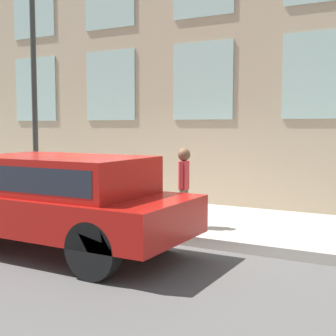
{
  "coord_description": "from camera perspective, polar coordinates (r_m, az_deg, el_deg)",
  "views": [
    {
      "loc": [
        -6.88,
        -4.63,
        2.01
      ],
      "look_at": [
        0.48,
        -0.54,
        1.25
      ],
      "focal_mm": 50.0,
      "sensor_mm": 36.0,
      "label": 1
    }
  ],
  "objects": [
    {
      "name": "ground_plane",
      "position": [
        8.53,
        -4.8,
        -8.5
      ],
      "size": [
        80.0,
        80.0,
        0.0
      ],
      "primitive_type": "plane",
      "color": "#514F4C"
    },
    {
      "name": "parked_truck_red_near",
      "position": [
        7.61,
        -13.23,
        -3.29
      ],
      "size": [
        1.87,
        4.44,
        1.54
      ],
      "color": "black",
      "rests_on": "ground_plane"
    },
    {
      "name": "sidewalk",
      "position": [
        9.81,
        0.31,
        -6.16
      ],
      "size": [
        3.12,
        60.0,
        0.17
      ],
      "color": "#A8A093",
      "rests_on": "ground_plane"
    },
    {
      "name": "fire_hydrant",
      "position": [
        8.57,
        -1.93,
        -4.71
      ],
      "size": [
        0.28,
        0.41,
        0.73
      ],
      "color": "gold",
      "rests_on": "sidewalk"
    },
    {
      "name": "building_facade",
      "position": [
        11.26,
        4.61,
        13.02
      ],
      "size": [
        0.33,
        40.0,
        7.1
      ],
      "color": "tan",
      "rests_on": "ground_plane"
    },
    {
      "name": "street_lamp",
      "position": [
        10.97,
        -16.09,
        12.76
      ],
      "size": [
        0.36,
        0.36,
        5.34
      ],
      "color": "#2D332D",
      "rests_on": "sidewalk"
    },
    {
      "name": "person",
      "position": [
        8.46,
        1.95,
        -1.46
      ],
      "size": [
        0.35,
        0.23,
        1.44
      ],
      "rotation": [
        0.0,
        0.0,
        0.18
      ],
      "color": "#726651",
      "rests_on": "sidewalk"
    }
  ]
}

